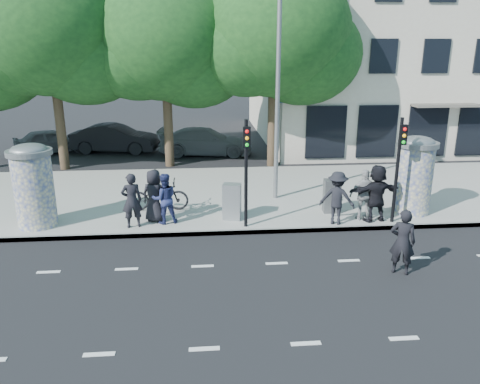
{
  "coord_description": "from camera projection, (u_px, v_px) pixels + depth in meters",
  "views": [
    {
      "loc": [
        -1.97,
        -9.98,
        5.59
      ],
      "look_at": [
        -0.82,
        3.5,
        1.4
      ],
      "focal_mm": 35.0,
      "sensor_mm": 36.0,
      "label": 1
    }
  ],
  "objects": [
    {
      "name": "ad_column_right",
      "position": [
        414.0,
        173.0,
        15.76
      ],
      "size": [
        1.36,
        1.36,
        2.65
      ],
      "color": "beige",
      "rests_on": "sidewalk"
    },
    {
      "name": "tree_mid_left",
      "position": [
        49.0,
        26.0,
        20.6
      ],
      "size": [
        7.2,
        7.2,
        9.57
      ],
      "color": "#38281C",
      "rests_on": "ground"
    },
    {
      "name": "tree_near_left",
      "position": [
        164.0,
        37.0,
        21.32
      ],
      "size": [
        6.8,
        6.8,
        8.97
      ],
      "color": "#38281C",
      "rests_on": "ground"
    },
    {
      "name": "lane_dash_far",
      "position": [
        277.0,
        263.0,
        12.64
      ],
      "size": [
        32.0,
        0.12,
        0.01
      ],
      "primitive_type": "cube",
      "color": "silver",
      "rests_on": "ground"
    },
    {
      "name": "ground",
      "position": [
        286.0,
        289.0,
        11.31
      ],
      "size": [
        120.0,
        120.0,
        0.0
      ],
      "primitive_type": "plane",
      "color": "black",
      "rests_on": "ground"
    },
    {
      "name": "ped_d",
      "position": [
        337.0,
        198.0,
        14.87
      ],
      "size": [
        1.27,
        1.01,
        1.73
      ],
      "primitive_type": "imported",
      "rotation": [
        0.0,
        0.0,
        2.75
      ],
      "color": "black",
      "rests_on": "sidewalk"
    },
    {
      "name": "man_road",
      "position": [
        403.0,
        242.0,
        11.87
      ],
      "size": [
        0.75,
        0.64,
        1.74
      ],
      "primitive_type": "imported",
      "rotation": [
        0.0,
        0.0,
        2.72
      ],
      "color": "black",
      "rests_on": "ground"
    },
    {
      "name": "bicycle",
      "position": [
        158.0,
        195.0,
        16.19
      ],
      "size": [
        0.74,
        2.07,
        1.09
      ],
      "primitive_type": "imported",
      "rotation": [
        0.0,
        0.0,
        1.56
      ],
      "color": "black",
      "rests_on": "sidewalk"
    },
    {
      "name": "ped_e",
      "position": [
        365.0,
        195.0,
        15.23
      ],
      "size": [
        1.0,
        0.57,
        1.7
      ],
      "primitive_type": "imported",
      "rotation": [
        0.0,
        0.0,
        3.15
      ],
      "color": "#9C9D9F",
      "rests_on": "sidewalk"
    },
    {
      "name": "car_mid",
      "position": [
        115.0,
        138.0,
        25.89
      ],
      "size": [
        2.33,
        4.91,
        1.55
      ],
      "primitive_type": "imported",
      "rotation": [
        0.0,
        0.0,
        1.42
      ],
      "color": "black",
      "rests_on": "ground"
    },
    {
      "name": "cabinet_right",
      "position": [
        332.0,
        196.0,
        16.0
      ],
      "size": [
        0.58,
        0.44,
        1.15
      ],
      "primitive_type": "cube",
      "rotation": [
        0.0,
        0.0,
        -0.07
      ],
      "color": "slate",
      "rests_on": "sidewalk"
    },
    {
      "name": "ad_column_left",
      "position": [
        33.0,
        184.0,
        14.55
      ],
      "size": [
        1.36,
        1.36,
        2.65
      ],
      "color": "beige",
      "rests_on": "sidewalk"
    },
    {
      "name": "ped_f",
      "position": [
        377.0,
        193.0,
        15.08
      ],
      "size": [
        1.83,
        0.92,
        1.89
      ],
      "primitive_type": "imported",
      "rotation": [
        0.0,
        0.0,
        3.32
      ],
      "color": "black",
      "rests_on": "sidewalk"
    },
    {
      "name": "traffic_pole_near",
      "position": [
        246.0,
        163.0,
        14.21
      ],
      "size": [
        0.22,
        0.31,
        3.4
      ],
      "color": "black",
      "rests_on": "sidewalk"
    },
    {
      "name": "car_right",
      "position": [
        205.0,
        141.0,
        25.33
      ],
      "size": [
        2.54,
        5.18,
        1.45
      ],
      "primitive_type": "imported",
      "rotation": [
        0.0,
        0.0,
        1.47
      ],
      "color": "slate",
      "rests_on": "ground"
    },
    {
      "name": "traffic_pole_far",
      "position": [
        399.0,
        160.0,
        14.61
      ],
      "size": [
        0.22,
        0.31,
        3.4
      ],
      "color": "black",
      "rests_on": "sidewalk"
    },
    {
      "name": "ped_a",
      "position": [
        154.0,
        196.0,
        15.09
      ],
      "size": [
        0.98,
        0.79,
        1.73
      ],
      "primitive_type": "imported",
      "rotation": [
        0.0,
        0.0,
        2.82
      ],
      "color": "black",
      "rests_on": "sidewalk"
    },
    {
      "name": "car_left",
      "position": [
        52.0,
        141.0,
        25.76
      ],
      "size": [
        3.08,
        4.23,
        1.34
      ],
      "primitive_type": "imported",
      "rotation": [
        0.0,
        0.0,
        2.0
      ],
      "color": "slate",
      "rests_on": "ground"
    },
    {
      "name": "lane_dash_near",
      "position": [
        306.0,
        344.0,
        9.22
      ],
      "size": [
        32.0,
        0.12,
        0.01
      ],
      "primitive_type": "cube",
      "color": "silver",
      "rests_on": "ground"
    },
    {
      "name": "building",
      "position": [
        419.0,
        41.0,
        29.55
      ],
      "size": [
        20.3,
        15.85,
        12.0
      ],
      "color": "#BCAF9D",
      "rests_on": "ground"
    },
    {
      "name": "street_lamp",
      "position": [
        278.0,
        71.0,
        16.28
      ],
      "size": [
        0.25,
        0.93,
        8.0
      ],
      "color": "slate",
      "rests_on": "sidewalk"
    },
    {
      "name": "cabinet_left",
      "position": [
        232.0,
        202.0,
        15.34
      ],
      "size": [
        0.65,
        0.54,
        1.2
      ],
      "primitive_type": "cube",
      "rotation": [
        0.0,
        0.0,
        -0.23
      ],
      "color": "gray",
      "rests_on": "sidewalk"
    },
    {
      "name": "curb",
      "position": [
        266.0,
        231.0,
        14.67
      ],
      "size": [
        40.0,
        0.1,
        0.16
      ],
      "primitive_type": "cube",
      "color": "slate",
      "rests_on": "ground"
    },
    {
      "name": "sidewalk",
      "position": [
        252.0,
        194.0,
        18.43
      ],
      "size": [
        40.0,
        8.0,
        0.15
      ],
      "primitive_type": "cube",
      "color": "gray",
      "rests_on": "ground"
    },
    {
      "name": "ped_b",
      "position": [
        132.0,
        201.0,
        14.57
      ],
      "size": [
        0.72,
        0.56,
        1.75
      ],
      "primitive_type": "imported",
      "rotation": [
        0.0,
        0.0,
        3.39
      ],
      "color": "black",
      "rests_on": "sidewalk"
    },
    {
      "name": "ped_c",
      "position": [
        164.0,
        199.0,
        14.92
      ],
      "size": [
        0.93,
        0.8,
        1.65
      ],
      "primitive_type": "imported",
      "rotation": [
        0.0,
        0.0,
        3.38
      ],
      "color": "navy",
      "rests_on": "sidewalk"
    },
    {
      "name": "tree_center",
      "position": [
        274.0,
        31.0,
        21.28
      ],
      "size": [
        7.0,
        7.0,
        9.3
      ],
      "color": "#38281C",
      "rests_on": "ground"
    }
  ]
}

